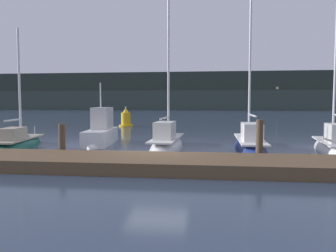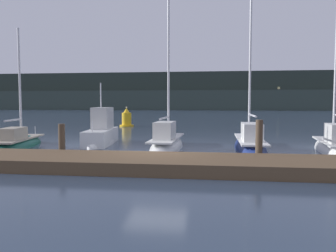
{
  "view_description": "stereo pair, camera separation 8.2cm",
  "coord_description": "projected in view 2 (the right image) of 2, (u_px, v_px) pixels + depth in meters",
  "views": [
    {
      "loc": [
        2.07,
        -13.29,
        2.41
      ],
      "look_at": [
        0.0,
        3.74,
        1.2
      ],
      "focal_mm": 35.0,
      "sensor_mm": 36.0,
      "label": 1
    },
    {
      "loc": [
        2.15,
        -13.28,
        2.41
      ],
      "look_at": [
        0.0,
        3.74,
        1.2
      ],
      "focal_mm": 35.0,
      "sensor_mm": 36.0,
      "label": 2
    }
  ],
  "objects": [
    {
      "name": "hillside_backdrop",
      "position": [
        194.0,
        93.0,
        120.05
      ],
      "size": [
        240.0,
        23.0,
        13.29
      ],
      "color": "#28332D",
      "rests_on": "ground"
    },
    {
      "name": "sailboat_berth_5",
      "position": [
        250.0,
        146.0,
        17.07
      ],
      "size": [
        1.65,
        6.73,
        10.22
      ],
      "color": "navy",
      "rests_on": "ground"
    },
    {
      "name": "sailboat_berth_2",
      "position": [
        18.0,
        145.0,
        17.83
      ],
      "size": [
        2.36,
        5.65,
        7.11
      ],
      "color": "#195647",
      "rests_on": "ground"
    },
    {
      "name": "sailboat_berth_6",
      "position": [
        335.0,
        148.0,
        16.22
      ],
      "size": [
        2.4,
        5.88,
        8.6
      ],
      "color": "white",
      "rests_on": "ground"
    },
    {
      "name": "dock",
      "position": [
        149.0,
        163.0,
        11.92
      ],
      "size": [
        34.12,
        2.8,
        0.45
      ],
      "primitive_type": "cube",
      "color": "brown",
      "rests_on": "ground"
    },
    {
      "name": "mooring_pile_2",
      "position": [
        259.0,
        142.0,
        12.99
      ],
      "size": [
        0.28,
        0.28,
        1.75
      ],
      "primitive_type": "cylinder",
      "color": "#4C3D2D",
      "rests_on": "ground"
    },
    {
      "name": "motorboat_berth_3",
      "position": [
        101.0,
        138.0,
        19.19
      ],
      "size": [
        1.84,
        4.74,
        4.2
      ],
      "color": "white",
      "rests_on": "ground"
    },
    {
      "name": "ground_plane",
      "position": [
        157.0,
        161.0,
        13.58
      ],
      "size": [
        400.0,
        400.0,
        0.0
      ],
      "primitive_type": "plane",
      "color": "#2D3D51"
    },
    {
      "name": "sailboat_berth_4",
      "position": [
        167.0,
        145.0,
        17.25
      ],
      "size": [
        1.7,
        5.91,
        9.07
      ],
      "color": "white",
      "rests_on": "ground"
    },
    {
      "name": "channel_buoy",
      "position": [
        127.0,
        119.0,
        33.66
      ],
      "size": [
        1.45,
        1.45,
        2.03
      ],
      "color": "gold",
      "rests_on": "ground"
    },
    {
      "name": "mooring_pile_1",
      "position": [
        62.0,
        141.0,
        14.03
      ],
      "size": [
        0.28,
        0.28,
        1.52
      ],
      "primitive_type": "cylinder",
      "color": "#4C3D2D",
      "rests_on": "ground"
    }
  ]
}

